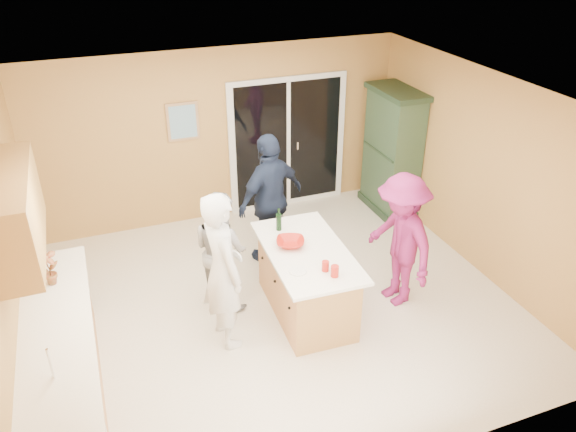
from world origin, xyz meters
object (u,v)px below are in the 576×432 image
object	(u,v)px
woman_white	(223,270)
woman_grey	(221,249)
woman_navy	(271,199)
woman_magenta	(400,240)
kitchen_island	(306,283)
green_hutch	(392,153)

from	to	relation	value
woman_white	woman_grey	size ratio (longest dim) A/B	1.23
woman_grey	woman_navy	bearing A→B (deg)	-75.47
woman_grey	woman_magenta	xyz separation A→B (m)	(1.99, -0.73, 0.10)
woman_navy	woman_grey	bearing A→B (deg)	15.10
kitchen_island	woman_magenta	size ratio (longest dim) A/B	1.00
woman_white	woman_grey	xyz separation A→B (m)	(0.15, 0.68, -0.17)
green_hutch	woman_white	bearing A→B (deg)	-147.21
woman_grey	woman_magenta	world-z (taller)	woman_magenta
kitchen_island	green_hutch	world-z (taller)	green_hutch
woman_grey	woman_navy	xyz separation A→B (m)	(0.87, 0.70, 0.17)
kitchen_island	green_hutch	distance (m)	3.04
woman_white	woman_magenta	xyz separation A→B (m)	(2.14, -0.04, -0.07)
woman_navy	woman_magenta	distance (m)	1.81
green_hutch	woman_grey	world-z (taller)	green_hutch
kitchen_island	green_hutch	xyz separation A→B (m)	(2.24, 1.97, 0.55)
green_hutch	woman_magenta	xyz separation A→B (m)	(-1.12, -2.14, -0.11)
woman_navy	woman_magenta	bearing A→B (deg)	104.54
green_hutch	woman_magenta	size ratio (longest dim) A/B	1.16
woman_grey	woman_navy	size ratio (longest dim) A/B	0.82
kitchen_island	woman_white	xyz separation A→B (m)	(-1.01, -0.12, 0.51)
kitchen_island	green_hutch	bearing A→B (deg)	43.66
kitchen_island	woman_magenta	world-z (taller)	woman_magenta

